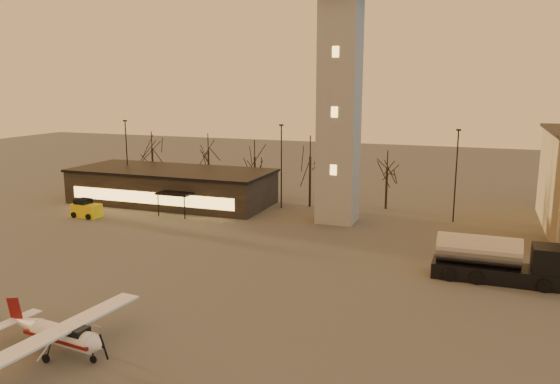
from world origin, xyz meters
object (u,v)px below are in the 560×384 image
(service_cart, at_px, (86,210))
(control_tower, at_px, (340,69))
(cessna_front, at_px, (66,340))
(fuel_truck, at_px, (496,263))
(terminal, at_px, (172,186))

(service_cart, bearing_deg, control_tower, 20.88)
(cessna_front, distance_m, fuel_truck, 30.69)
(fuel_truck, bearing_deg, control_tower, 139.49)
(fuel_truck, distance_m, service_cart, 43.55)
(terminal, relative_size, cessna_front, 2.56)
(fuel_truck, bearing_deg, terminal, 157.73)
(control_tower, relative_size, service_cart, 9.69)
(control_tower, bearing_deg, cessna_front, -100.72)
(fuel_truck, bearing_deg, service_cart, 172.60)
(control_tower, distance_m, cessna_front, 38.45)
(control_tower, height_order, service_cart, control_tower)
(cessna_front, xyz_separation_m, fuel_truck, (22.52, 20.85, 0.44))
(terminal, distance_m, fuel_truck, 41.10)
(terminal, xyz_separation_m, service_cart, (-5.20, -9.93, -1.37))
(terminal, relative_size, service_cart, 7.55)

